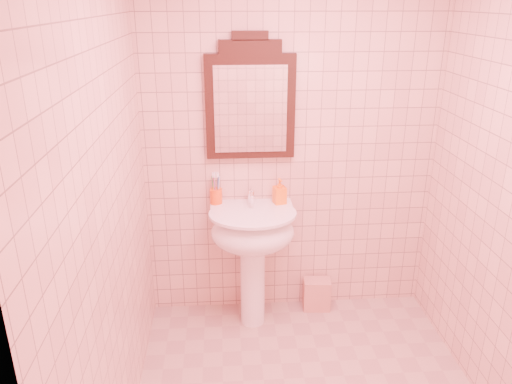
{
  "coord_description": "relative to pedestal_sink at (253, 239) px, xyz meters",
  "views": [
    {
      "loc": [
        -0.47,
        -2.14,
        2.18
      ],
      "look_at": [
        -0.28,
        0.55,
        1.13
      ],
      "focal_mm": 35.0,
      "sensor_mm": 36.0,
      "label": 1
    }
  ],
  "objects": [
    {
      "name": "back_wall",
      "position": [
        0.28,
        0.23,
        0.59
      ],
      "size": [
        2.0,
        0.02,
        2.5
      ],
      "primitive_type": "cube",
      "color": "beige",
      "rests_on": "floor"
    },
    {
      "name": "towel",
      "position": [
        0.49,
        0.14,
        -0.54
      ],
      "size": [
        0.2,
        0.14,
        0.24
      ],
      "primitive_type": "cube",
      "rotation": [
        0.0,
        0.0,
        -0.07
      ],
      "color": "tan",
      "rests_on": "floor"
    },
    {
      "name": "faucet",
      "position": [
        0.0,
        0.14,
        0.26
      ],
      "size": [
        0.04,
        0.16,
        0.11
      ],
      "color": "white",
      "rests_on": "pedestal_sink"
    },
    {
      "name": "soap_dispenser",
      "position": [
        0.19,
        0.14,
        0.29
      ],
      "size": [
        0.1,
        0.1,
        0.18
      ],
      "primitive_type": "imported",
      "rotation": [
        0.0,
        0.0,
        0.24
      ],
      "color": "orange",
      "rests_on": "pedestal_sink"
    },
    {
      "name": "pedestal_sink",
      "position": [
        0.0,
        0.0,
        0.0
      ],
      "size": [
        0.58,
        0.58,
        0.86
      ],
      "color": "white",
      "rests_on": "floor"
    },
    {
      "name": "mirror",
      "position": [
        0.0,
        0.2,
        0.89
      ],
      "size": [
        0.58,
        0.06,
        0.82
      ],
      "color": "black",
      "rests_on": "back_wall"
    },
    {
      "name": "toothbrush_cup",
      "position": [
        -0.24,
        0.17,
        0.26
      ],
      "size": [
        0.08,
        0.08,
        0.2
      ],
      "rotation": [
        0.0,
        0.0,
        -0.14
      ],
      "color": "#E84F13",
      "rests_on": "pedestal_sink"
    }
  ]
}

